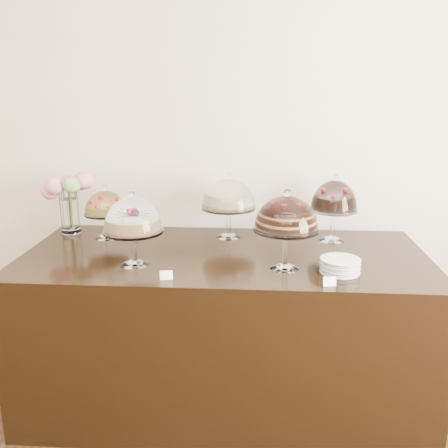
# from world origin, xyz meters

# --- Properties ---
(wall_back) EXTENTS (5.00, 0.04, 3.00)m
(wall_back) POSITION_xyz_m (0.00, 3.00, 1.50)
(wall_back) COLOR beige
(wall_back) RESTS_ON ground
(display_counter) EXTENTS (2.20, 1.00, 0.90)m
(display_counter) POSITION_xyz_m (-0.03, 2.45, 0.45)
(display_counter) COLOR black
(display_counter) RESTS_ON ground
(cake_stand_sugar_sponge) EXTENTS (0.30, 0.30, 0.39)m
(cake_stand_sugar_sponge) POSITION_xyz_m (-0.47, 2.24, 1.15)
(cake_stand_sugar_sponge) COLOR white
(cake_stand_sugar_sponge) RESTS_ON display_counter
(cake_stand_choco_layer) EXTENTS (0.33, 0.33, 0.41)m
(cake_stand_choco_layer) POSITION_xyz_m (0.29, 2.24, 1.17)
(cake_stand_choco_layer) COLOR white
(cake_stand_choco_layer) RESTS_ON display_counter
(cake_stand_cheesecake) EXTENTS (0.33, 0.33, 0.39)m
(cake_stand_cheesecake) POSITION_xyz_m (-0.02, 2.76, 1.15)
(cake_stand_cheesecake) COLOR white
(cake_stand_cheesecake) RESTS_ON display_counter
(cake_stand_dark_choco) EXTENTS (0.28, 0.28, 0.40)m
(cake_stand_dark_choco) POSITION_xyz_m (0.59, 2.73, 1.15)
(cake_stand_dark_choco) COLOR white
(cake_stand_dark_choco) RESTS_ON display_counter
(cake_stand_fruit_tart) EXTENTS (0.25, 0.25, 0.33)m
(cake_stand_fruit_tart) POSITION_xyz_m (-0.75, 2.69, 1.10)
(cake_stand_fruit_tart) COLOR white
(cake_stand_fruit_tart) RESTS_ON display_counter
(flower_vase) EXTENTS (0.30, 0.30, 0.38)m
(flower_vase) POSITION_xyz_m (-1.01, 2.78, 1.15)
(flower_vase) COLOR white
(flower_vase) RESTS_ON display_counter
(plate_stack) EXTENTS (0.19, 0.19, 0.07)m
(plate_stack) POSITION_xyz_m (0.56, 2.19, 0.94)
(plate_stack) COLOR silver
(plate_stack) RESTS_ON display_counter
(price_card_left) EXTENTS (0.06, 0.03, 0.04)m
(price_card_left) POSITION_xyz_m (-0.27, 2.04, 0.92)
(price_card_left) COLOR white
(price_card_left) RESTS_ON display_counter
(price_card_right) EXTENTS (0.06, 0.03, 0.04)m
(price_card_right) POSITION_xyz_m (0.49, 2.02, 0.92)
(price_card_right) COLOR white
(price_card_right) RESTS_ON display_counter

